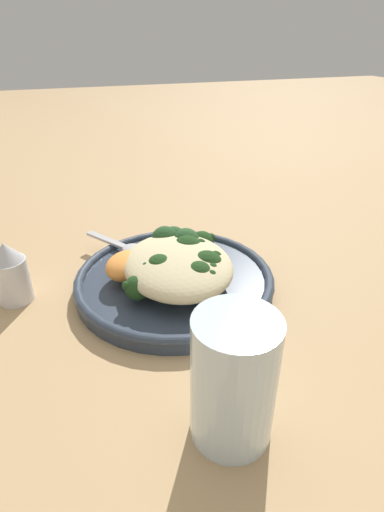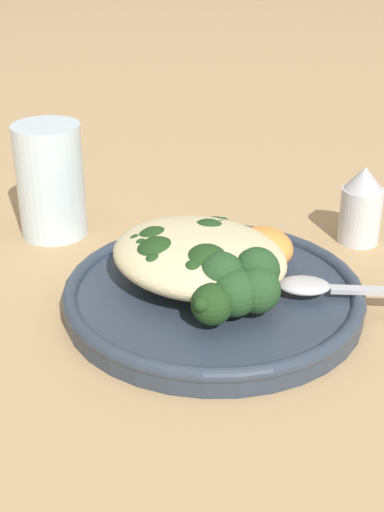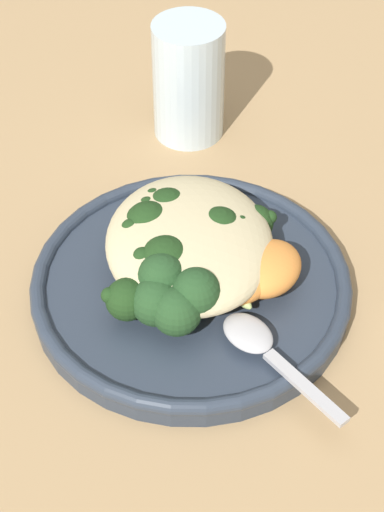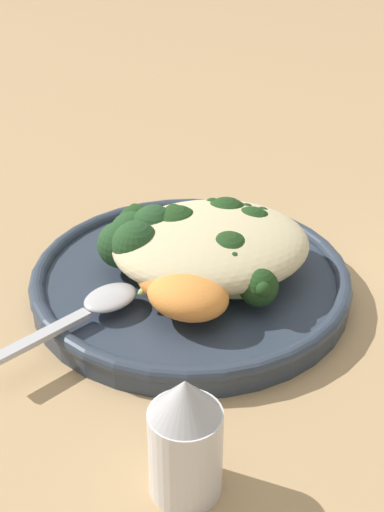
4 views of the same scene
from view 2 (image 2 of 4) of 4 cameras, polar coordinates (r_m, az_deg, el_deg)
ground_plane at (r=0.58m, az=3.14°, el=-4.61°), size 4.00×4.00×0.00m
plate at (r=0.58m, az=1.87°, el=-2.98°), size 0.24×0.24×0.02m
quinoa_mound at (r=0.57m, az=0.44°, el=-0.03°), size 0.15×0.13×0.04m
broccoli_stalk_0 at (r=0.62m, az=2.47°, el=1.19°), size 0.08×0.06×0.03m
broccoli_stalk_1 at (r=0.59m, az=1.83°, el=0.74°), size 0.08×0.05×0.04m
broccoli_stalk_2 at (r=0.58m, az=-1.45°, el=0.19°), size 0.12×0.08×0.04m
broccoli_stalk_3 at (r=0.56m, az=-1.80°, el=-0.55°), size 0.09×0.10×0.04m
broccoli_stalk_4 at (r=0.55m, az=1.40°, el=-1.18°), size 0.04×0.09×0.04m
broccoli_stalk_5 at (r=0.53m, az=2.49°, el=-3.08°), size 0.05×0.11×0.03m
sweet_potato_chunk_0 at (r=0.58m, az=4.35°, el=-0.29°), size 0.05×0.07×0.03m
sweet_potato_chunk_1 at (r=0.60m, az=5.84°, el=0.73°), size 0.07×0.07×0.03m
kale_tuft at (r=0.54m, az=3.93°, el=-1.98°), size 0.06×0.06×0.04m
spoon at (r=0.57m, az=10.08°, el=-2.42°), size 0.11×0.08×0.01m
water_glass at (r=0.70m, az=-11.25°, el=5.93°), size 0.06×0.06×0.11m
salt_shaker at (r=0.70m, az=13.39°, el=3.94°), size 0.04×0.04×0.08m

